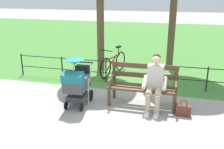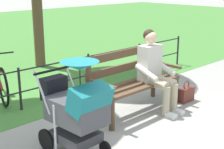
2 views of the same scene
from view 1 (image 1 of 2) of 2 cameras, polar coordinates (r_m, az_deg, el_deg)
ground_plane at (r=6.22m, az=1.47°, el=-6.41°), size 60.00×60.00×0.00m
grass_lawn at (r=14.59m, az=9.71°, el=7.78°), size 40.00×16.00×0.01m
park_bench at (r=6.03m, az=7.06°, el=-1.96°), size 1.60×0.61×0.96m
person_on_bench at (r=5.74m, az=9.63°, el=-1.53°), size 0.53×0.74×1.28m
stroller at (r=5.93m, az=-7.93°, el=-1.65°), size 0.53×0.91×1.15m
handbag at (r=5.78m, az=15.78°, el=-7.73°), size 0.32×0.14×0.37m
park_fence at (r=7.28m, az=3.96°, el=0.83°), size 7.11×0.04×0.70m
bicycle at (r=8.22m, az=0.33°, el=2.52°), size 0.55×1.62×0.89m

